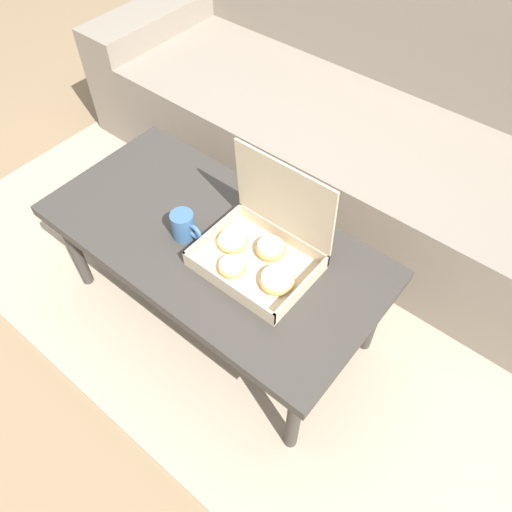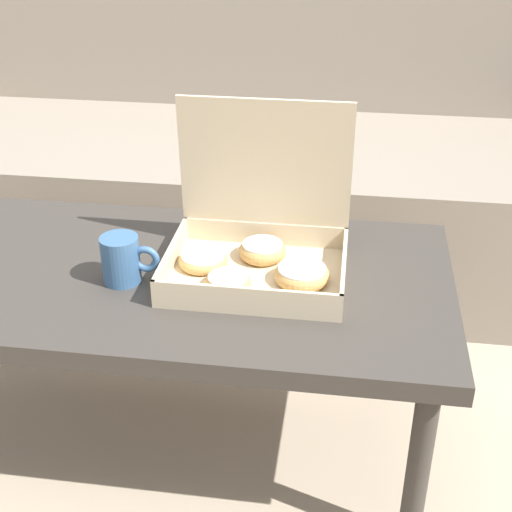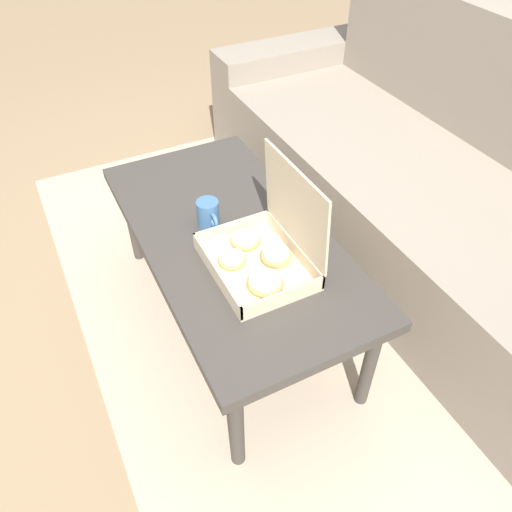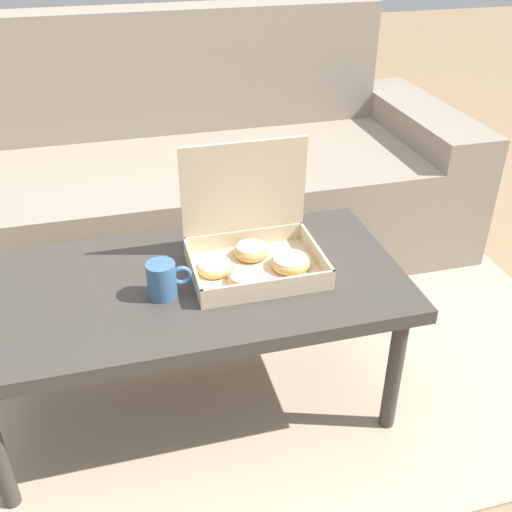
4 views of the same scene
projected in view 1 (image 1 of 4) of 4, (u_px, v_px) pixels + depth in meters
name	position (u px, v px, depth m)	size (l,w,h in m)	color
ground_plane	(239.00, 293.00, 2.04)	(12.00, 12.00, 0.00)	#937756
area_rug	(283.00, 249.00, 2.18)	(2.69, 1.95, 0.01)	tan
couch	(362.00, 131.00, 2.21)	(2.57, 0.89, 0.95)	gray
coffee_table	(213.00, 246.00, 1.66)	(1.16, 0.59, 0.45)	#3D3833
pastry_box	(262.00, 248.00, 1.53)	(0.36, 0.28, 0.33)	beige
coffee_mug	(184.00, 226.00, 1.60)	(0.12, 0.08, 0.10)	#3D6693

